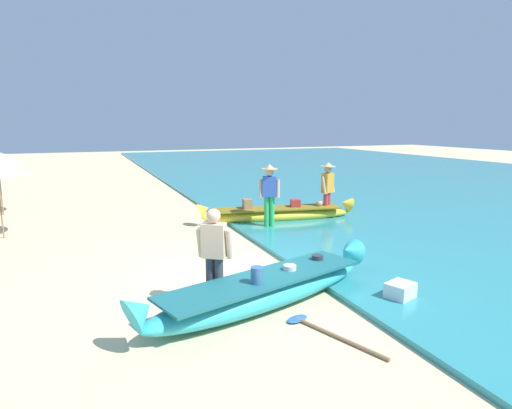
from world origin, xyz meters
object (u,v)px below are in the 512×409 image
object	(u,v)px
person_vendor_hatted	(269,192)
person_tourist_customer	(214,252)
cooler_box	(400,293)
paddle	(323,330)
boat_cyan_foreground	(265,290)
boat_yellow_midground	(277,214)
person_vendor_assistant	(327,186)

from	to	relation	value
person_vendor_hatted	person_tourist_customer	xyz separation A→B (m)	(-2.79, -4.18, -0.16)
cooler_box	paddle	distance (m)	1.70
boat_cyan_foreground	boat_yellow_midground	distance (m)	5.94
person_vendor_hatted	person_vendor_assistant	bearing A→B (deg)	15.01
person_vendor_assistant	cooler_box	world-z (taller)	person_vendor_assistant
boat_yellow_midground	person_vendor_assistant	size ratio (longest dim) A/B	2.73
person_vendor_hatted	boat_cyan_foreground	bearing A→B (deg)	-114.80
person_tourist_customer	boat_yellow_midground	bearing A→B (deg)	55.53
boat_cyan_foreground	paddle	xyz separation A→B (m)	(0.40, -1.09, -0.24)
boat_yellow_midground	paddle	bearing A→B (deg)	-109.78
person_vendor_assistant	cooler_box	bearing A→B (deg)	-110.68
person_vendor_assistant	cooler_box	xyz separation A→B (m)	(-2.19, -5.79, -0.82)
boat_yellow_midground	boat_cyan_foreground	bearing A→B (deg)	-116.96
boat_cyan_foreground	person_tourist_customer	size ratio (longest dim) A/B	2.88
boat_cyan_foreground	person_vendor_hatted	distance (m)	5.04
boat_cyan_foreground	person_vendor_assistant	world-z (taller)	person_vendor_assistant
person_vendor_hatted	cooler_box	distance (m)	5.29
person_vendor_hatted	paddle	xyz separation A→B (m)	(-1.69, -5.61, -1.00)
person_vendor_hatted	paddle	distance (m)	5.94
cooler_box	paddle	xyz separation A→B (m)	(-1.65, -0.39, -0.14)
person_tourist_customer	person_vendor_assistant	size ratio (longest dim) A/B	0.91
boat_cyan_foreground	paddle	size ratio (longest dim) A/B	2.84
boat_cyan_foreground	paddle	bearing A→B (deg)	-69.90
boat_yellow_midground	person_vendor_hatted	world-z (taller)	person_vendor_hatted
person_tourist_customer	cooler_box	xyz separation A→B (m)	(2.75, -1.04, -0.70)
boat_yellow_midground	paddle	world-z (taller)	boat_yellow_midground
boat_cyan_foreground	person_vendor_hatted	world-z (taller)	person_vendor_hatted
boat_cyan_foreground	person_vendor_hatted	bearing A→B (deg)	65.20
person_tourist_customer	person_vendor_assistant	distance (m)	6.85
person_vendor_hatted	person_tourist_customer	size ratio (longest dim) A/B	1.15
boat_cyan_foreground	person_vendor_hatted	size ratio (longest dim) A/B	2.51
boat_cyan_foreground	person_vendor_assistant	bearing A→B (deg)	50.29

